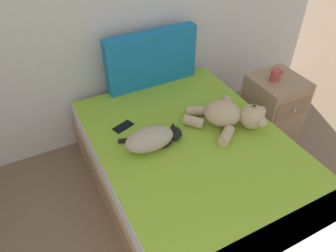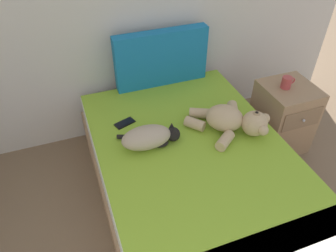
# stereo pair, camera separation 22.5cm
# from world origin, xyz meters

# --- Properties ---
(bed) EXTENTS (1.31, 1.95, 0.51)m
(bed) POSITION_xyz_m (1.71, 2.67, 0.25)
(bed) COLOR #9E7A56
(bed) RESTS_ON ground_plane
(patterned_cushion) EXTENTS (0.79, 0.10, 0.47)m
(patterned_cushion) POSITION_xyz_m (1.78, 3.57, 0.74)
(patterned_cushion) COLOR #1972AD
(patterned_cushion) RESTS_ON bed
(cat) EXTENTS (0.42, 0.25, 0.15)m
(cat) POSITION_xyz_m (1.43, 2.85, 0.58)
(cat) COLOR tan
(cat) RESTS_ON bed
(teddy_bear) EXTENTS (0.57, 0.50, 0.20)m
(teddy_bear) POSITION_xyz_m (2.04, 2.80, 0.59)
(teddy_bear) COLOR tan
(teddy_bear) RESTS_ON bed
(cell_phone) EXTENTS (0.16, 0.12, 0.01)m
(cell_phone) POSITION_xyz_m (1.33, 3.13, 0.51)
(cell_phone) COLOR black
(cell_phone) RESTS_ON bed
(nightstand) EXTENTS (0.41, 0.45, 0.61)m
(nightstand) POSITION_xyz_m (2.68, 2.99, 0.30)
(nightstand) COLOR #9E7A56
(nightstand) RESTS_ON ground_plane
(mug) EXTENTS (0.12, 0.08, 0.09)m
(mug) POSITION_xyz_m (2.63, 3.01, 0.65)
(mug) COLOR #B23F3F
(mug) RESTS_ON nightstand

